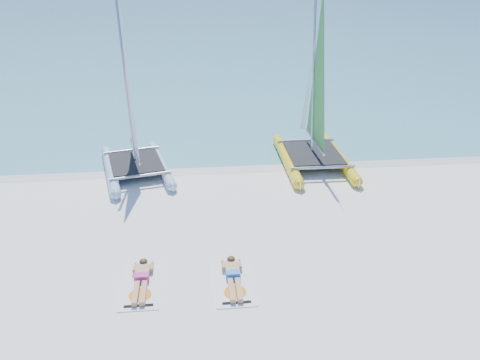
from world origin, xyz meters
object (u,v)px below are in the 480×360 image
at_px(catamaran_blue, 131,122).
at_px(catamaran_yellow, 313,105).
at_px(towel_b, 234,284).
at_px(sunbather_b, 233,276).
at_px(sunbather_a, 142,278).
at_px(towel_a, 141,287).

relative_size(catamaran_blue, catamaran_yellow, 0.91).
distance_m(towel_b, sunbather_b, 0.22).
relative_size(catamaran_yellow, sunbather_a, 4.23).
xyz_separation_m(catamaran_yellow, sunbather_b, (-3.94, -7.95, -2.18)).
xyz_separation_m(catamaran_yellow, towel_b, (-3.94, -8.14, -2.29)).
height_order(catamaran_yellow, sunbather_a, catamaran_yellow).
bearing_deg(sunbather_a, sunbather_b, -3.15).
relative_size(catamaran_yellow, towel_a, 3.95).
xyz_separation_m(towel_a, towel_b, (2.34, -0.13, 0.00)).
bearing_deg(catamaran_blue, towel_a, -96.36).
distance_m(catamaran_blue, sunbather_b, 8.23).
bearing_deg(sunbather_a, catamaran_yellow, 51.24).
bearing_deg(towel_b, sunbather_a, 172.19).
bearing_deg(sunbather_a, towel_b, -7.81).
height_order(catamaran_blue, catamaran_yellow, catamaran_yellow).
relative_size(towel_a, sunbather_a, 1.07).
bearing_deg(towel_b, catamaran_blue, 112.77).
bearing_deg(catamaran_yellow, towel_a, -127.42).
relative_size(towel_a, sunbather_b, 1.07).
bearing_deg(towel_a, sunbather_a, 90.00).
height_order(sunbather_a, sunbather_b, same).
height_order(catamaran_blue, towel_a, catamaran_blue).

